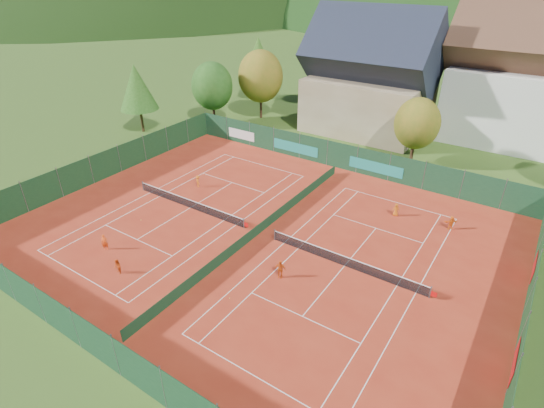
{
  "coord_description": "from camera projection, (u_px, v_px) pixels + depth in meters",
  "views": [
    {
      "loc": [
        17.72,
        -24.56,
        20.11
      ],
      "look_at": [
        0.0,
        2.0,
        2.0
      ],
      "focal_mm": 28.0,
      "sensor_mm": 36.0,
      "label": 1
    }
  ],
  "objects": [
    {
      "name": "hotel_block_a",
      "position": [
        539.0,
        86.0,
        50.92
      ],
      "size": [
        21.6,
        11.0,
        17.25
      ],
      "color": "silver",
      "rests_on": "ground"
    },
    {
      "name": "chalet",
      "position": [
        370.0,
        81.0,
        56.13
      ],
      "size": [
        16.2,
        12.0,
        16.0
      ],
      "color": "tan",
      "rests_on": "ground"
    },
    {
      "name": "player_right_far_a",
      "position": [
        396.0,
        210.0,
        38.57
      ],
      "size": [
        0.71,
        0.62,
        1.24
      ],
      "primitive_type": "imported",
      "rotation": [
        0.0,
        0.0,
        3.59
      ],
      "color": "#D06112",
      "rests_on": "ground"
    },
    {
      "name": "fence_west",
      "position": [
        106.0,
        164.0,
        45.16
      ],
      "size": [
        0.04,
        32.0,
        3.0
      ],
      "color": "#14381B",
      "rests_on": "ground"
    },
    {
      "name": "player_right_near",
      "position": [
        280.0,
        269.0,
        30.88
      ],
      "size": [
        0.94,
        0.64,
        1.48
      ],
      "primitive_type": "imported",
      "rotation": [
        0.0,
        0.0,
        0.36
      ],
      "color": "#DB5013",
      "rests_on": "ground"
    },
    {
      "name": "tree_center",
      "position": [
        417.0,
        124.0,
        46.94
      ],
      "size": [
        5.01,
        5.01,
        7.6
      ],
      "color": "#472A19",
      "rests_on": "ground"
    },
    {
      "name": "fence_north",
      "position": [
        338.0,
        156.0,
        47.31
      ],
      "size": [
        40.0,
        0.1,
        3.0
      ],
      "color": "#143820",
      "rests_on": "ground"
    },
    {
      "name": "loose_ball_1",
      "position": [
        230.0,
        298.0,
        29.24
      ],
      "size": [
        0.07,
        0.07,
        0.07
      ],
      "primitive_type": "sphere",
      "color": "#CCD833",
      "rests_on": "ground"
    },
    {
      "name": "ground",
      "position": [
        259.0,
        234.0,
        36.26
      ],
      "size": [
        600.0,
        600.0,
        0.0
      ],
      "primitive_type": "plane",
      "color": "#315119",
      "rests_on": "ground"
    },
    {
      "name": "loose_ball_0",
      "position": [
        141.0,
        220.0,
        38.14
      ],
      "size": [
        0.07,
        0.07,
        0.07
      ],
      "primitive_type": "sphere",
      "color": "#CCD833",
      "rests_on": "ground"
    },
    {
      "name": "tennis_net_left",
      "position": [
        191.0,
        204.0,
        39.78
      ],
      "size": [
        13.3,
        0.1,
        1.02
      ],
      "color": "#59595B",
      "rests_on": "ground"
    },
    {
      "name": "fence_east",
      "position": [
        526.0,
        314.0,
        25.9
      ],
      "size": [
        0.09,
        32.0,
        3.0
      ],
      "color": "#153B1C",
      "rests_on": "ground"
    },
    {
      "name": "tree_west_mid",
      "position": [
        261.0,
        76.0,
        60.75
      ],
      "size": [
        6.44,
        6.44,
        9.78
      ],
      "color": "#472A19",
      "rests_on": "ground"
    },
    {
      "name": "court_markings_right",
      "position": [
        344.0,
        266.0,
        32.38
      ],
      "size": [
        11.03,
        23.83,
        0.0
      ],
      "color": "white",
      "rests_on": "ground"
    },
    {
      "name": "tree_west_back",
      "position": [
        259.0,
        58.0,
        69.11
      ],
      "size": [
        5.6,
        5.6,
        10.0
      ],
      "color": "#432E18",
      "rests_on": "ground"
    },
    {
      "name": "fence_south",
      "position": [
        95.0,
        342.0,
        23.93
      ],
      "size": [
        40.0,
        0.04,
        3.0
      ],
      "color": "#14381F",
      "rests_on": "ground"
    },
    {
      "name": "tennis_net_right",
      "position": [
        347.0,
        261.0,
        32.06
      ],
      "size": [
        13.3,
        0.1,
        1.02
      ],
      "color": "#59595B",
      "rests_on": "ground"
    },
    {
      "name": "tree_west_front",
      "position": [
        212.0,
        86.0,
        58.68
      ],
      "size": [
        5.72,
        5.72,
        8.69
      ],
      "color": "#402617",
      "rests_on": "ground"
    },
    {
      "name": "court_divider",
      "position": [
        259.0,
        229.0,
        36.0
      ],
      "size": [
        0.03,
        28.8,
        1.0
      ],
      "color": "#13341C",
      "rests_on": "ground"
    },
    {
      "name": "court_markings_left",
      "position": [
        190.0,
        208.0,
        40.1
      ],
      "size": [
        11.03,
        23.83,
        0.0
      ],
      "color": "white",
      "rests_on": "ground"
    },
    {
      "name": "player_right_far_b",
      "position": [
        451.0,
        223.0,
        36.61
      ],
      "size": [
        1.17,
        1.0,
        1.27
      ],
      "primitive_type": "imported",
      "rotation": [
        0.0,
        0.0,
        3.77
      ],
      "color": "orange",
      "rests_on": "ground"
    },
    {
      "name": "clay_pad",
      "position": [
        259.0,
        234.0,
        36.24
      ],
      "size": [
        40.0,
        32.0,
        0.01
      ],
      "primitive_type": "cube",
      "color": "#A52B18",
      "rests_on": "ground"
    },
    {
      "name": "player_left_near",
      "position": [
        105.0,
        242.0,
        33.95
      ],
      "size": [
        0.6,
        0.59,
        1.4
      ],
      "primitive_type": "imported",
      "rotation": [
        0.0,
        0.0,
        0.74
      ],
      "color": "#EE4D15",
      "rests_on": "ground"
    },
    {
      "name": "tree_west_side",
      "position": [
        137.0,
        87.0,
        55.46
      ],
      "size": [
        5.04,
        5.04,
        9.0
      ],
      "color": "#483219",
      "rests_on": "ground"
    },
    {
      "name": "player_left_far",
      "position": [
        198.0,
        181.0,
        43.62
      ],
      "size": [
        0.94,
        0.82,
        1.26
      ],
      "primitive_type": "imported",
      "rotation": [
        0.0,
        0.0,
        2.61
      ],
      "color": "orange",
      "rests_on": "ground"
    },
    {
      "name": "player_left_mid",
      "position": [
        117.0,
        267.0,
        31.31
      ],
      "size": [
        0.73,
        0.64,
        1.25
      ],
      "primitive_type": "imported",
      "rotation": [
        0.0,
        0.0,
        -0.32
      ],
      "color": "#DC4713",
      "rests_on": "ground"
    }
  ]
}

